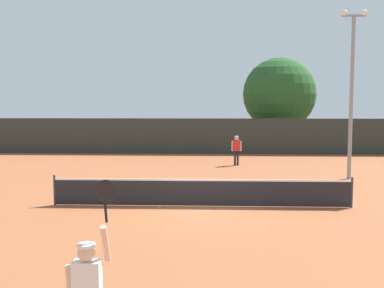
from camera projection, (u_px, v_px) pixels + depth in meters
The scene contains 11 objects.
ground_plane at pixel (201, 206), 15.76m from camera, with size 120.00×120.00×0.00m, color #9E5633.
tennis_net at pixel (201, 192), 15.71m from camera, with size 10.48×0.08×1.07m.
perimeter_fence at pixel (206, 136), 31.74m from camera, with size 37.53×0.12×2.51m, color #2D332D.
player_serving at pixel (88, 285), 6.13m from camera, with size 0.67×0.40×2.58m.
player_receiving at pixel (236, 147), 25.93m from camera, with size 0.57×0.25×1.70m.
tennis_ball at pixel (160, 207), 15.56m from camera, with size 0.07×0.07×0.07m, color #CCE033.
light_pole at pixel (352, 84), 21.03m from camera, with size 1.18×0.28×7.90m.
large_tree at pixel (279, 94), 35.25m from camera, with size 5.70×5.70×7.13m.
parked_car_near at pixel (109, 136), 38.60m from camera, with size 2.15×4.31×1.69m.
parked_car_mid at pixel (287, 137), 36.91m from camera, with size 2.40×4.40×1.69m.
parked_car_far at pixel (322, 135), 39.84m from camera, with size 2.32×4.37×1.69m.
Camera 1 is at (0.30, -15.49, 3.63)m, focal length 42.05 mm.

